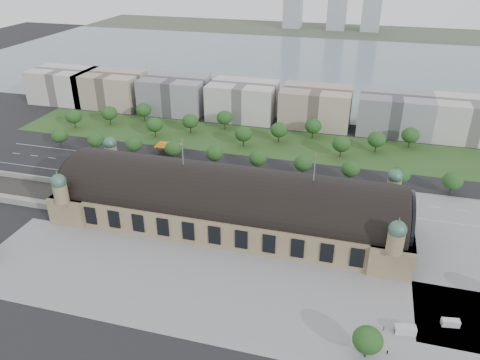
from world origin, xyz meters
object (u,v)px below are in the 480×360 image
(traffic_car_1, at_px, (136,160))
(bus_west, at_px, (219,186))
(parked_car_3, at_px, (115,181))
(pedestrian_1, at_px, (384,329))
(parked_car_1, at_px, (127,182))
(pedestrian_4, at_px, (387,353))
(parked_car_2, at_px, (153,182))
(traffic_car_4, at_px, (289,189))
(parked_car_6, at_px, (190,190))
(van_south, at_px, (404,330))
(parked_car_5, at_px, (148,186))
(traffic_car_2, at_px, (138,169))
(parked_car_4, at_px, (168,187))
(traffic_car_3, at_px, (177,164))
(parked_car_0, at_px, (144,181))
(van_east, at_px, (449,323))
(bus_east, at_px, (329,197))
(traffic_car_5, at_px, (358,196))
(traffic_car_0, at_px, (70,160))
(bus_mid, at_px, (298,196))
(petrol_station, at_px, (173,147))

(traffic_car_1, bearing_deg, bus_west, -102.40)
(parked_car_3, relative_size, pedestrian_1, 2.13)
(parked_car_1, relative_size, pedestrian_4, 3.64)
(parked_car_2, bearing_deg, traffic_car_4, 65.75)
(parked_car_6, distance_m, van_south, 119.63)
(parked_car_5, distance_m, parked_car_6, 22.29)
(traffic_car_2, relative_size, parked_car_5, 1.05)
(parked_car_4, height_order, pedestrian_1, pedestrian_1)
(parked_car_6, xyz_separation_m, van_south, (97.79, -68.90, 0.63))
(van_south, bearing_deg, parked_car_5, 140.85)
(pedestrian_4, bearing_deg, bus_west, -95.15)
(parked_car_6, bearing_deg, traffic_car_4, 82.65)
(parked_car_3, distance_m, pedestrian_4, 154.65)
(parked_car_1, xyz_separation_m, parked_car_3, (-6.73, 0.00, -0.15))
(parked_car_1, relative_size, bus_west, 0.43)
(traffic_car_2, relative_size, traffic_car_3, 0.89)
(pedestrian_1, bearing_deg, parked_car_1, 104.45)
(parked_car_0, xyz_separation_m, pedestrian_4, (119.07, -82.42, 0.03))
(traffic_car_3, xyz_separation_m, van_east, (130.00, -88.60, 0.38))
(bus_west, distance_m, pedestrian_1, 109.28)
(traffic_car_2, xyz_separation_m, bus_east, (102.01, -4.60, 0.80))
(parked_car_0, bearing_deg, traffic_car_1, -175.44)
(parked_car_5, bearing_deg, van_south, 29.14)
(traffic_car_1, xyz_separation_m, van_south, (139.40, -94.03, 0.61))
(parked_car_0, distance_m, parked_car_4, 14.73)
(traffic_car_4, height_order, bus_west, bus_west)
(traffic_car_5, xyz_separation_m, pedestrian_4, (13.33, -95.52, 0.05))
(traffic_car_0, distance_m, bus_mid, 130.00)
(petrol_station, relative_size, bus_mid, 1.25)
(parked_car_1, height_order, parked_car_5, parked_car_1)
(petrol_station, bearing_deg, parked_car_2, -81.63)
(parked_car_1, relative_size, parked_car_2, 1.08)
(parked_car_2, bearing_deg, van_south, 25.10)
(petrol_station, distance_m, traffic_car_4, 79.20)
(bus_west, bearing_deg, pedestrian_1, -139.11)
(parked_car_4, height_order, bus_west, bus_west)
(traffic_car_2, xyz_separation_m, van_south, (133.37, -83.75, 0.68))
(parked_car_5, distance_m, bus_east, 89.39)
(parked_car_1, bearing_deg, parked_car_4, 71.27)
(bus_west, bearing_deg, parked_car_5, 95.90)
(traffic_car_1, height_order, traffic_car_5, traffic_car_5)
(parked_car_3, height_order, parked_car_6, parked_car_6)
(parked_car_2, relative_size, pedestrian_1, 2.94)
(petrol_station, xyz_separation_m, parked_car_2, (5.92, -40.28, -2.17))
(traffic_car_2, xyz_separation_m, parked_car_0, (9.25, -11.60, 0.10))
(parked_car_2, relative_size, bus_mid, 0.48)
(parked_car_1, xyz_separation_m, bus_east, (100.25, 11.00, 0.66))
(parked_car_3, xyz_separation_m, bus_mid, (92.43, 7.66, 0.90))
(traffic_car_1, relative_size, parked_car_2, 0.84)
(traffic_car_0, distance_m, van_east, 204.92)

